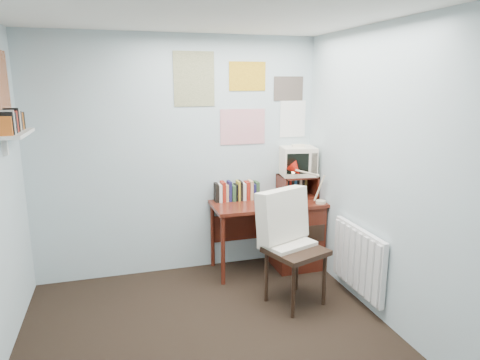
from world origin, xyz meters
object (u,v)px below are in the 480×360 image
(desk_chair, at_px, (296,251))
(crt_tv, at_px, (298,160))
(desk_lamp, at_px, (322,185))
(tv_riser, at_px, (297,186))
(radiator, at_px, (358,259))
(desk, at_px, (290,231))
(wall_shelf, at_px, (15,134))

(desk_chair, distance_m, crt_tv, 1.21)
(desk_lamp, relative_size, tv_riser, 0.98)
(desk_lamp, bearing_deg, crt_tv, 93.10)
(desk_chair, height_order, radiator, desk_chair)
(crt_tv, distance_m, radiator, 1.32)
(desk, bearing_deg, tv_riser, 42.96)
(desk, height_order, desk_lamp, desk_lamp)
(tv_riser, bearing_deg, desk_chair, -113.91)
(tv_riser, distance_m, wall_shelf, 2.83)
(desk_chair, bearing_deg, wall_shelf, 149.87)
(desk_chair, xyz_separation_m, desk_lamp, (0.54, 0.60, 0.44))
(desk_chair, relative_size, desk_lamp, 2.62)
(desk_lamp, distance_m, crt_tv, 0.42)
(crt_tv, relative_size, wall_shelf, 0.59)
(desk_lamp, height_order, crt_tv, crt_tv)
(crt_tv, bearing_deg, radiator, -72.61)
(desk_chair, distance_m, desk_lamp, 0.92)
(desk_lamp, bearing_deg, tv_riser, 94.98)
(tv_riser, bearing_deg, desk, -137.04)
(desk, relative_size, tv_riser, 3.00)
(desk_chair, xyz_separation_m, wall_shelf, (-2.29, 0.41, 1.11))
(wall_shelf, bearing_deg, crt_tv, 10.72)
(desk, height_order, wall_shelf, wall_shelf)
(desk_lamp, xyz_separation_m, tv_riser, (-0.14, 0.31, -0.07))
(desk_lamp, distance_m, radiator, 0.91)
(desk_chair, height_order, desk_lamp, desk_lamp)
(desk_lamp, distance_m, wall_shelf, 2.91)
(radiator, height_order, wall_shelf, wall_shelf)
(desk_chair, bearing_deg, desk, 50.51)
(desk, distance_m, desk_chair, 0.85)
(desk, xyz_separation_m, desk_lamp, (0.26, -0.20, 0.55))
(desk, distance_m, crt_tv, 0.80)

